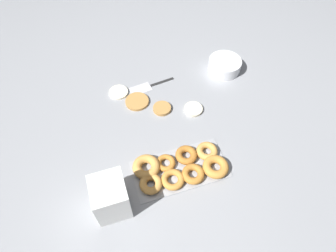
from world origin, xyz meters
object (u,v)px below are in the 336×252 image
(container_stack, at_px, (110,197))
(spatula, at_px, (145,87))
(donut_tray, at_px, (180,168))
(pancake_2, at_px, (163,108))
(batter_bowl, at_px, (224,65))
(pancake_1, at_px, (119,92))
(pancake_3, at_px, (137,101))
(pancake_0, at_px, (193,109))

(container_stack, xyz_separation_m, spatula, (0.27, 0.55, -0.08))
(container_stack, bearing_deg, donut_tray, 13.30)
(pancake_2, height_order, donut_tray, donut_tray)
(donut_tray, distance_m, batter_bowl, 0.63)
(batter_bowl, bearing_deg, pancake_1, 179.00)
(pancake_3, xyz_separation_m, spatula, (0.06, 0.08, -0.00))
(pancake_1, distance_m, donut_tray, 0.51)
(pancake_3, bearing_deg, pancake_2, -37.65)
(pancake_1, bearing_deg, pancake_0, -34.87)
(pancake_1, distance_m, spatula, 0.13)
(pancake_2, bearing_deg, donut_tray, -95.24)
(batter_bowl, height_order, spatula, batter_bowl)
(spatula, bearing_deg, donut_tray, 84.09)
(pancake_1, relative_size, container_stack, 0.55)
(pancake_2, bearing_deg, spatula, 103.76)
(pancake_2, xyz_separation_m, container_stack, (-0.31, -0.39, 0.07))
(pancake_2, distance_m, donut_tray, 0.32)
(pancake_2, xyz_separation_m, spatula, (-0.04, 0.16, -0.01))
(pancake_0, height_order, batter_bowl, batter_bowl)
(batter_bowl, distance_m, container_stack, 0.88)
(pancake_1, bearing_deg, batter_bowl, -1.00)
(spatula, bearing_deg, pancake_2, 96.75)
(batter_bowl, height_order, container_stack, container_stack)
(pancake_1, bearing_deg, container_stack, -104.31)
(container_stack, bearing_deg, pancake_3, 65.66)
(pancake_2, xyz_separation_m, donut_tray, (-0.03, -0.32, 0.01))
(pancake_1, xyz_separation_m, container_stack, (-0.14, -0.55, 0.08))
(donut_tray, bearing_deg, pancake_2, 84.76)
(pancake_3, xyz_separation_m, batter_bowl, (0.48, 0.08, 0.02))
(pancake_0, bearing_deg, batter_bowl, 39.58)
(container_stack, bearing_deg, pancake_2, 51.18)
(pancake_1, xyz_separation_m, pancake_3, (0.07, -0.09, 0.00))
(container_stack, bearing_deg, spatula, 63.38)
(pancake_3, bearing_deg, pancake_1, 129.24)
(pancake_2, relative_size, spatula, 0.36)
(pancake_3, distance_m, donut_tray, 0.41)
(pancake_2, relative_size, batter_bowl, 0.50)
(pancake_3, height_order, container_stack, container_stack)
(pancake_0, distance_m, batter_bowl, 0.32)
(pancake_2, distance_m, batter_bowl, 0.41)
(pancake_0, relative_size, pancake_1, 0.94)
(pancake_2, height_order, batter_bowl, batter_bowl)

